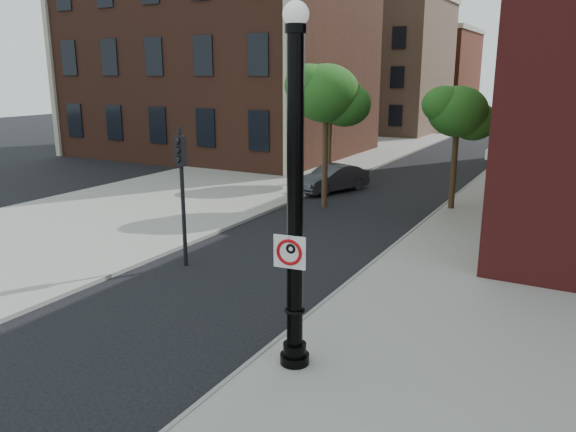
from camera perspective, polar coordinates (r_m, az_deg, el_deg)
The scene contains 16 objects.
ground at distance 13.13m, azimuth -9.26°, elevation -10.99°, with size 120.00×120.00×0.00m, color black.
sidewalk_right at distance 20.08m, azimuth 23.54°, elevation -2.83°, with size 8.00×60.00×0.12m, color gray.
sidewalk_left at distance 32.31m, azimuth -2.25°, elevation 4.51°, with size 10.00×50.00×0.12m, color gray.
curb_edge at distance 20.74m, azimuth 12.67°, elevation -1.40°, with size 0.10×60.00×0.14m, color gray.
victorian_building at distance 40.79m, azimuth -6.71°, elevation 18.72°, with size 18.60×14.60×17.95m.
bg_building_tan_a at distance 56.69m, azimuth 9.08°, elevation 14.61°, with size 12.00×12.00×12.00m, color #916A4F.
bg_building_red at distance 70.01m, azimuth 13.09°, elevation 13.53°, with size 12.00×12.00×10.00m, color maroon.
lamppost at distance 10.14m, azimuth 0.73°, elevation 0.29°, with size 0.57×0.57×6.74m.
no_parking_sign at distance 10.19m, azimuth 0.17°, elevation -3.66°, with size 0.62×0.12×0.62m.
parked_car at distance 27.15m, azimuth 4.54°, elevation 3.83°, with size 1.35×3.87×1.28m, color #323237.
traffic_signal_left at distance 16.36m, azimuth -10.78°, elevation 4.22°, with size 0.26×0.33×4.11m.
traffic_signal_right at distance 20.17m, azimuth 21.13°, elevation 6.74°, with size 0.39×0.43×4.81m.
utility_pole at distance 20.10m, azimuth 20.97°, elevation 4.63°, with size 0.10×0.10×5.02m, color #999999.
street_tree_a at distance 23.47m, azimuth 4.02°, elevation 12.18°, with size 3.30×2.98×5.95m.
street_tree_b at distance 29.04m, azimuth 4.42°, elevation 12.18°, with size 3.16×2.86×5.69m.
street_tree_c at distance 23.77m, azimuth 16.96°, elevation 9.98°, with size 2.83×2.55×5.09m.
Camera 1 is at (7.46, -9.25, 5.58)m, focal length 35.00 mm.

